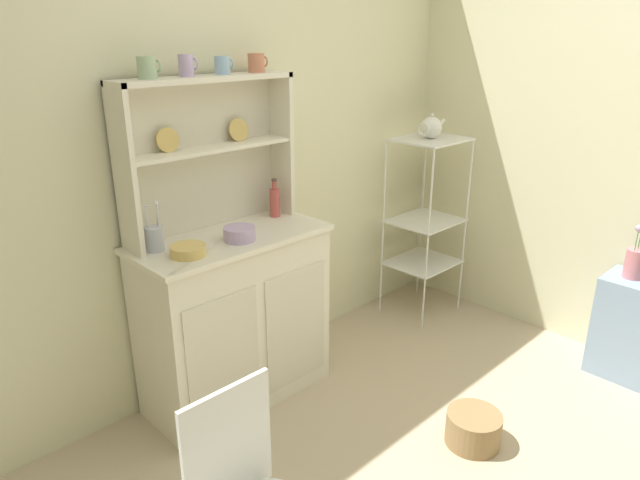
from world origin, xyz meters
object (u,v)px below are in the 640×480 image
(hutch_cabinet, at_px, (235,317))
(bakers_rack, at_px, (426,208))
(cup_sage_0, at_px, (147,68))
(porcelain_teapot, at_px, (431,128))
(bowl_mixing_large, at_px, (188,250))
(floor_basket, at_px, (473,428))
(utensil_jar, at_px, (154,238))
(flower_vase, at_px, (635,262))
(jam_bottle, at_px, (275,201))
(hutch_shelf_unit, at_px, (205,143))

(hutch_cabinet, height_order, bakers_rack, bakers_rack)
(cup_sage_0, height_order, porcelain_teapot, cup_sage_0)
(cup_sage_0, distance_m, bowl_mixing_large, 0.77)
(floor_basket, bearing_deg, porcelain_teapot, 47.02)
(hutch_cabinet, bearing_deg, bowl_mixing_large, -165.04)
(cup_sage_0, bearing_deg, utensil_jar, -148.16)
(flower_vase, bearing_deg, utensil_jar, 145.83)
(utensil_jar, xyz_separation_m, porcelain_teapot, (1.81, -0.15, 0.30))
(bakers_rack, xyz_separation_m, floor_basket, (-0.92, -0.98, -0.65))
(jam_bottle, relative_size, utensil_jar, 0.91)
(hutch_shelf_unit, distance_m, bowl_mixing_large, 0.54)
(hutch_cabinet, distance_m, bowl_mixing_large, 0.53)
(utensil_jar, height_order, flower_vase, utensil_jar)
(flower_vase, bearing_deg, hutch_cabinet, 142.25)
(jam_bottle, bearing_deg, floor_basket, -80.00)
(hutch_cabinet, bearing_deg, jam_bottle, 13.95)
(flower_vase, bearing_deg, floor_basket, 168.59)
(floor_basket, relative_size, cup_sage_0, 2.72)
(bakers_rack, distance_m, cup_sage_0, 1.98)
(hutch_cabinet, relative_size, jam_bottle, 4.69)
(cup_sage_0, xyz_separation_m, bowl_mixing_large, (0.00, -0.20, -0.75))
(utensil_jar, bearing_deg, bakers_rack, -4.77)
(hutch_cabinet, bearing_deg, utensil_jar, 167.37)
(hutch_shelf_unit, height_order, bakers_rack, hutch_shelf_unit)
(cup_sage_0, relative_size, bowl_mixing_large, 0.60)
(bakers_rack, xyz_separation_m, flower_vase, (0.19, -1.21, -0.07))
(hutch_shelf_unit, bearing_deg, hutch_cabinet, -90.00)
(cup_sage_0, relative_size, jam_bottle, 0.46)
(bowl_mixing_large, distance_m, flower_vase, 2.29)
(bakers_rack, distance_m, jam_bottle, 1.15)
(hutch_cabinet, distance_m, jam_bottle, 0.62)
(bakers_rack, bearing_deg, hutch_cabinet, 177.12)
(bowl_mixing_large, bearing_deg, floor_basket, -50.06)
(bakers_rack, height_order, jam_bottle, bakers_rack)
(bakers_rack, bearing_deg, bowl_mixing_large, 179.99)
(hutch_cabinet, xyz_separation_m, flower_vase, (1.65, -1.28, 0.20))
(cup_sage_0, relative_size, utensil_jar, 0.42)
(floor_basket, xyz_separation_m, utensil_jar, (-0.90, 1.13, 0.87))
(bowl_mixing_large, relative_size, utensil_jar, 0.70)
(bowl_mixing_large, bearing_deg, porcelain_teapot, -0.01)
(floor_basket, bearing_deg, flower_vase, -11.41)
(hutch_shelf_unit, bearing_deg, bakers_rack, -9.17)
(jam_bottle, height_order, porcelain_teapot, porcelain_teapot)
(hutch_shelf_unit, relative_size, cup_sage_0, 9.47)
(cup_sage_0, xyz_separation_m, flower_vase, (1.93, -1.40, -1.00))
(bowl_mixing_large, height_order, porcelain_teapot, porcelain_teapot)
(hutch_shelf_unit, height_order, porcelain_teapot, hutch_shelf_unit)
(cup_sage_0, xyz_separation_m, utensil_jar, (-0.07, -0.04, -0.71))
(floor_basket, height_order, jam_bottle, jam_bottle)
(porcelain_teapot, distance_m, flower_vase, 1.35)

